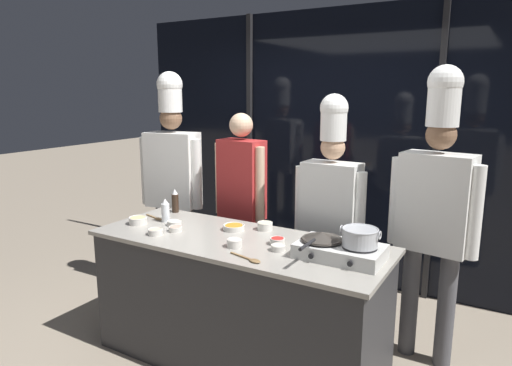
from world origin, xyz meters
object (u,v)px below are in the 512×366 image
object	(u,v)px
prep_bowl_onion	(235,242)
serving_spoon_solid	(156,218)
squeeze_bottle_clear	(165,211)
prep_bowl_chicken	(156,231)
chef_line	(436,200)
prep_bowl_ginger	(138,220)
squeeze_bottle_soy	(175,201)
prep_bowl_bean_sprouts	(278,247)
serving_spoon_slotted	(251,260)
prep_bowl_noodles	(265,225)
prep_bowl_bell_pepper	(277,241)
prep_bowl_shrimp	(175,229)
person_guest	(241,192)
frying_pan	(322,236)
stock_pot	(360,237)
chef_sous	(331,202)
prep_bowl_carrots	(234,227)
chef_head	(173,170)
portable_stove	(340,251)
prep_bowl_garlic	(174,223)

from	to	relation	value
prep_bowl_onion	serving_spoon_solid	size ratio (longest dim) A/B	0.48
squeeze_bottle_clear	serving_spoon_solid	distance (m)	0.14
prep_bowl_chicken	chef_line	xyz separation A→B (m)	(1.71, 0.92, 0.24)
prep_bowl_ginger	squeeze_bottle_clear	bearing A→B (deg)	47.71
squeeze_bottle_soy	prep_bowl_bean_sprouts	xyz separation A→B (m)	(1.18, -0.39, -0.07)
squeeze_bottle_clear	chef_line	bearing A→B (deg)	18.95
serving_spoon_slotted	prep_bowl_noodles	bearing A→B (deg)	111.65
prep_bowl_bell_pepper	serving_spoon_solid	size ratio (longest dim) A/B	0.48
prep_bowl_shrimp	person_guest	size ratio (longest dim) A/B	0.06
frying_pan	serving_spoon_slotted	size ratio (longest dim) A/B	1.80
prep_bowl_chicken	prep_bowl_bean_sprouts	bearing A→B (deg)	9.67
stock_pot	frying_pan	bearing A→B (deg)	-178.91
squeeze_bottle_soy	prep_bowl_noodles	xyz separation A→B (m)	(0.89, -0.04, -0.06)
chef_sous	prep_bowl_shrimp	bearing A→B (deg)	42.36
prep_bowl_carrots	chef_sous	distance (m)	0.77
squeeze_bottle_soy	person_guest	bearing A→B (deg)	43.34
squeeze_bottle_soy	prep_bowl_bean_sprouts	distance (m)	1.24
frying_pan	prep_bowl_onion	xyz separation A→B (m)	(-0.55, -0.15, -0.09)
serving_spoon_slotted	prep_bowl_chicken	bearing A→B (deg)	174.16
prep_bowl_chicken	chef_line	world-z (taller)	chef_line
prep_bowl_shrimp	chef_line	size ratio (longest dim) A/B	0.05
frying_pan	prep_bowl_noodles	bearing A→B (deg)	153.83
prep_bowl_shrimp	prep_bowl_onion	bearing A→B (deg)	-6.53
squeeze_bottle_clear	prep_bowl_ginger	distance (m)	0.22
prep_bowl_shrimp	chef_head	xyz separation A→B (m)	(-0.67, 0.77, 0.26)
serving_spoon_slotted	chef_sous	bearing A→B (deg)	83.02
chef_line	person_guest	bearing A→B (deg)	8.62
prep_bowl_ginger	stock_pot	bearing A→B (deg)	3.23
prep_bowl_carrots	prep_bowl_noodles	bearing A→B (deg)	31.23
squeeze_bottle_clear	prep_bowl_chicken	xyz separation A→B (m)	(0.16, -0.28, -0.06)
squeeze_bottle_soy	frying_pan	bearing A→B (deg)	-12.44
prep_bowl_carrots	serving_spoon_slotted	size ratio (longest dim) A/B	0.64
chef_head	chef_line	bearing A→B (deg)	171.21
portable_stove	prep_bowl_garlic	world-z (taller)	portable_stove
prep_bowl_ginger	serving_spoon_solid	distance (m)	0.18
prep_bowl_garlic	prep_bowl_onion	bearing A→B (deg)	-14.97
frying_pan	squeeze_bottle_soy	bearing A→B (deg)	167.56
serving_spoon_solid	chef_head	bearing A→B (deg)	118.94
serving_spoon_solid	prep_bowl_chicken	bearing A→B (deg)	-48.02
squeeze_bottle_soy	prep_bowl_carrots	bearing A→B (deg)	-13.23
prep_bowl_bell_pepper	serving_spoon_slotted	distance (m)	0.34
squeeze_bottle_soy	serving_spoon_slotted	bearing A→B (deg)	-29.22
squeeze_bottle_clear	prep_bowl_shrimp	size ratio (longest dim) A/B	1.90
stock_pot	chef_sous	distance (m)	0.80
squeeze_bottle_soy	prep_bowl_onion	world-z (taller)	squeeze_bottle_soy
chef_sous	prep_bowl_bell_pepper	bearing A→B (deg)	81.08
prep_bowl_shrimp	chef_sous	bearing A→B (deg)	40.58
squeeze_bottle_soy	person_guest	world-z (taller)	person_guest
stock_pot	squeeze_bottle_clear	world-z (taller)	stock_pot
prep_bowl_shrimp	prep_bowl_chicken	size ratio (longest dim) A/B	0.89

